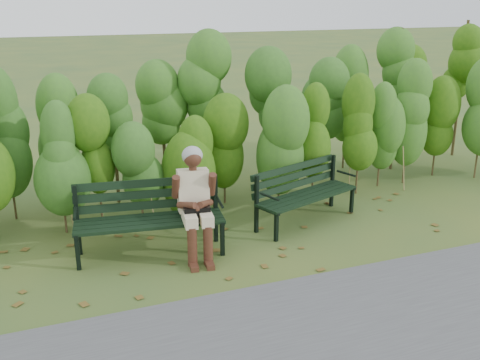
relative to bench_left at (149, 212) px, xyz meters
name	(u,v)px	position (x,y,z in m)	size (l,w,h in m)	color
ground	(250,247)	(1.16, -0.31, -0.50)	(80.00, 80.00, 0.00)	#385728
footpath	(346,346)	(1.16, -2.51, -0.50)	(60.00, 2.50, 0.01)	#474749
hedge_band	(202,116)	(1.16, 1.55, 0.75)	(11.04, 1.67, 2.42)	#47381E
leaf_litter	(251,243)	(1.21, -0.24, -0.50)	(5.55, 2.25, 0.01)	brown
bench_left	(149,212)	(0.00, 0.00, 0.00)	(1.77, 0.79, 0.86)	black
bench_right	(302,189)	(2.13, 0.21, -0.05)	(1.61, 0.98, 0.77)	black
seated_woman	(195,196)	(0.49, -0.25, 0.21)	(0.53, 0.78, 1.28)	beige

